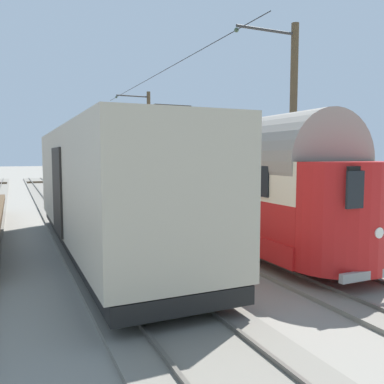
{
  "coord_description": "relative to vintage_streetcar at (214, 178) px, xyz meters",
  "views": [
    {
      "loc": [
        2.69,
        17.9,
        3.12
      ],
      "look_at": [
        -4.43,
        1.98,
        1.54
      ],
      "focal_mm": 37.67,
      "sensor_mm": 36.0,
      "label": 1
    }
  ],
  "objects": [
    {
      "name": "ground_plane",
      "position": [
        4.5,
        -3.9,
        -2.25
      ],
      "size": [
        220.0,
        220.0,
        0.0
      ],
      "primitive_type": "plane",
      "color": "gray"
    },
    {
      "name": "catenary_pole_mid_near",
      "position": [
        -2.41,
        1.64,
        1.88
      ],
      "size": [
        2.7,
        0.28,
        7.96
      ],
      "color": "#4C3D28",
      "rests_on": "ground"
    },
    {
      "name": "catenary_pole_foreground",
      "position": [
        -2.41,
        -15.75,
        1.88
      ],
      "size": [
        2.7,
        0.28,
        7.96
      ],
      "color": "#4C3D28",
      "rests_on": "ground"
    },
    {
      "name": "overhead_wire_run",
      "position": [
        -0.09,
        -7.65,
        5.16
      ],
      "size": [
        2.49,
        21.39,
        0.18
      ],
      "color": "black",
      "rests_on": "ground"
    },
    {
      "name": "switch_stand",
      "position": [
        -1.66,
        -10.67,
        -1.55
      ],
      "size": [
        0.5,
        0.3,
        1.24
      ],
      "color": "black",
      "rests_on": "ground"
    },
    {
      "name": "track_streetcar_siding",
      "position": [
        0.0,
        -4.22,
        -2.2
      ],
      "size": [
        2.8,
        80.0,
        0.18
      ],
      "color": "slate",
      "rests_on": "ground"
    },
    {
      "name": "boxcar_far_siding",
      "position": [
        4.51,
        1.35,
        -0.09
      ],
      "size": [
        2.96,
        12.95,
        3.85
      ],
      "color": "#B2A893",
      "rests_on": "ground"
    },
    {
      "name": "vintage_streetcar",
      "position": [
        0.0,
        0.0,
        0.0
      ],
      "size": [
        2.65,
        15.67,
        5.5
      ],
      "color": "red",
      "rests_on": "ground"
    },
    {
      "name": "track_adjacent_siding",
      "position": [
        4.5,
        -4.22,
        -2.2
      ],
      "size": [
        2.8,
        80.0,
        0.18
      ],
      "color": "slate",
      "rests_on": "ground"
    }
  ]
}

